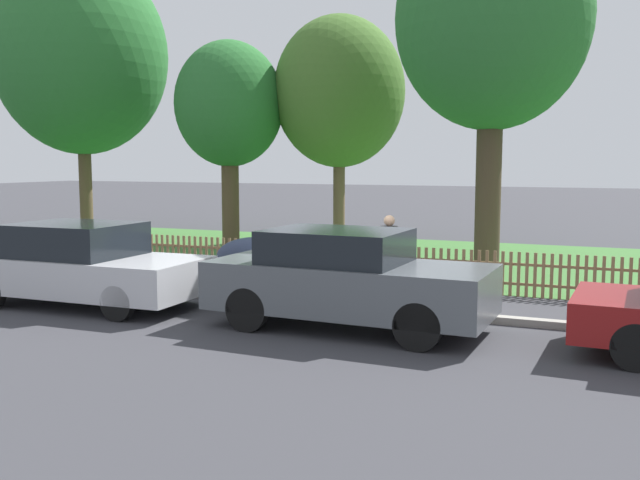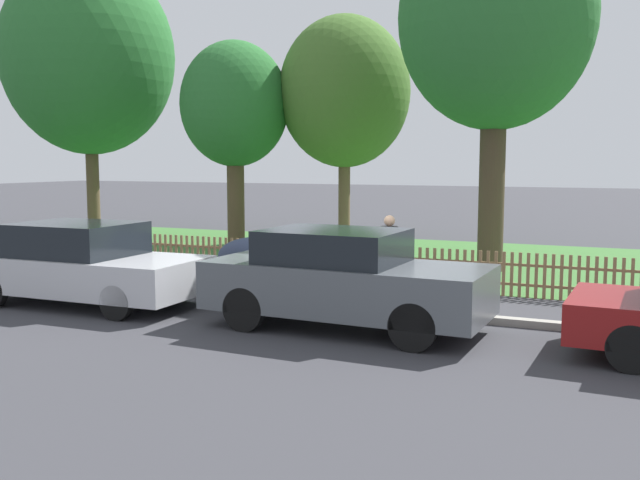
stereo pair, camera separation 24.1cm
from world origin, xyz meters
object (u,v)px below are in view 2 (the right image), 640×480
at_px(tree_behind_motorcycle, 235,106).
at_px(pedestrian_near_fence, 389,252).
at_px(tree_nearest_kerb, 88,57).
at_px(tree_mid_park, 345,92).
at_px(tree_far_left, 496,19).
at_px(parked_car_navy_estate, 344,279).
at_px(parked_car_black_saloon, 84,264).
at_px(covered_motorcycle, 262,258).

height_order(tree_behind_motorcycle, pedestrian_near_fence, tree_behind_motorcycle).
height_order(tree_nearest_kerb, tree_behind_motorcycle, tree_nearest_kerb).
distance_m(tree_mid_park, tree_far_left, 6.22).
bearing_deg(parked_car_navy_estate, tree_nearest_kerb, 146.78).
xyz_separation_m(tree_mid_park, pedestrian_near_fence, (3.94, -7.56, -3.70)).
distance_m(tree_nearest_kerb, tree_mid_park, 8.76).
xyz_separation_m(parked_car_black_saloon, parked_car_navy_estate, (4.95, 0.12, 0.05)).
height_order(parked_car_navy_estate, tree_mid_park, tree_mid_park).
relative_size(parked_car_black_saloon, pedestrian_near_fence, 2.77).
relative_size(covered_motorcycle, tree_nearest_kerb, 0.22).
height_order(tree_nearest_kerb, tree_far_left, tree_nearest_kerb).
relative_size(parked_car_black_saloon, covered_motorcycle, 2.17).
distance_m(parked_car_black_saloon, tree_mid_park, 10.98).
relative_size(parked_car_black_saloon, tree_mid_park, 0.63).
bearing_deg(tree_far_left, covered_motorcycle, -129.93).
xyz_separation_m(tree_behind_motorcycle, tree_far_left, (8.06, -2.15, 1.52)).
height_order(parked_car_black_saloon, tree_behind_motorcycle, tree_behind_motorcycle).
height_order(parked_car_black_saloon, parked_car_navy_estate, parked_car_navy_estate).
bearing_deg(parked_car_navy_estate, pedestrian_near_fence, 94.55).
height_order(parked_car_navy_estate, tree_nearest_kerb, tree_nearest_kerb).
xyz_separation_m(parked_car_navy_estate, covered_motorcycle, (-2.66, 2.30, -0.12)).
xyz_separation_m(parked_car_black_saloon, tree_far_left, (5.93, 6.77, 4.98)).
xyz_separation_m(covered_motorcycle, tree_behind_motorcycle, (-4.42, 6.49, 3.53)).
xyz_separation_m(parked_car_navy_estate, pedestrian_near_fence, (-0.12, 2.56, 0.10)).
xyz_separation_m(parked_car_navy_estate, tree_nearest_kerb, (-12.62, 8.84, 5.17)).
xyz_separation_m(tree_far_left, pedestrian_near_fence, (-1.10, -4.09, -4.82)).
relative_size(parked_car_black_saloon, tree_far_left, 0.52).
bearing_deg(pedestrian_near_fence, tree_far_left, 155.95).
relative_size(covered_motorcycle, tree_far_left, 0.24).
bearing_deg(tree_far_left, parked_car_black_saloon, -131.21).
bearing_deg(parked_car_black_saloon, tree_far_left, 47.65).
bearing_deg(parked_car_black_saloon, tree_nearest_kerb, 129.40).
bearing_deg(tree_behind_motorcycle, tree_nearest_kerb, 179.51).
distance_m(parked_car_black_saloon, covered_motorcycle, 3.34).
relative_size(parked_car_navy_estate, tree_far_left, 0.52).
bearing_deg(tree_mid_park, tree_far_left, -34.53).
bearing_deg(parked_car_black_saloon, pedestrian_near_fence, 27.87).
bearing_deg(tree_far_left, tree_mid_park, 145.47).
height_order(parked_car_navy_estate, pedestrian_near_fence, pedestrian_near_fence).
relative_size(tree_nearest_kerb, tree_far_left, 1.11).
bearing_deg(parked_car_black_saloon, tree_behind_motorcycle, 102.27).
height_order(parked_car_navy_estate, covered_motorcycle, parked_car_navy_estate).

